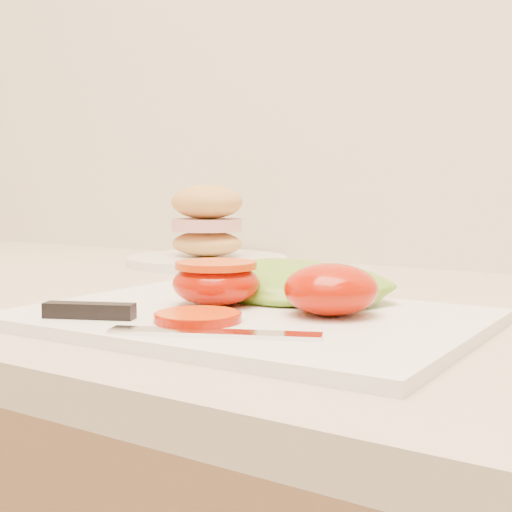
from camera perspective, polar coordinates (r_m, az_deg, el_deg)
The scene contains 8 objects.
cutting_board at distance 0.58m, azimuth -0.55°, elevation -5.01°, with size 0.36×0.26×0.01m, color white.
tomato_half_dome at distance 0.57m, azimuth 6.02°, elevation -2.66°, with size 0.08×0.08×0.04m, color #B00F00.
tomato_half_cut at distance 0.61m, azimuth -3.22°, elevation -2.02°, with size 0.08×0.08×0.04m.
tomato_slice_0 at distance 0.54m, azimuth -4.68°, elevation -4.88°, with size 0.06×0.06×0.01m, color #CB490F.
lettuce_leaf_0 at distance 0.65m, azimuth 1.92°, elevation -2.14°, with size 0.16×0.10×0.03m, color #649C29.
lettuce_leaf_1 at distance 0.63m, azimuth 5.67°, elevation -2.51°, with size 0.12×0.09×0.03m, color #649C29.
knife at distance 0.53m, azimuth -9.67°, elevation -4.98°, with size 0.23×0.08×0.01m.
sandwich_plate at distance 1.02m, azimuth -3.96°, elevation 1.58°, with size 0.23×0.23×0.11m.
Camera 1 is at (-0.12, 1.07, 1.04)m, focal length 50.00 mm.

